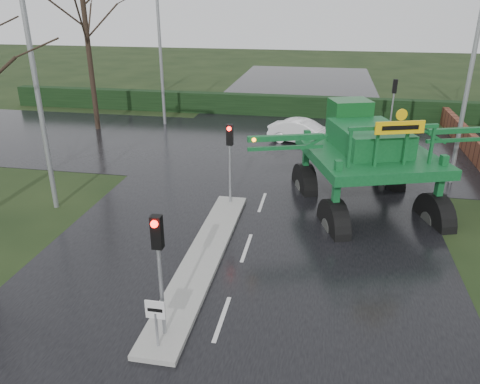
% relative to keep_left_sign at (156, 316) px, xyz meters
% --- Properties ---
extents(ground, '(140.00, 140.00, 0.00)m').
position_rel_keep_left_sign_xyz_m(ground, '(1.30, 1.50, -1.06)').
color(ground, black).
rests_on(ground, ground).
extents(road_main, '(14.00, 80.00, 0.02)m').
position_rel_keep_left_sign_xyz_m(road_main, '(1.30, 11.50, -1.05)').
color(road_main, black).
rests_on(road_main, ground).
extents(road_cross, '(80.00, 12.00, 0.02)m').
position_rel_keep_left_sign_xyz_m(road_cross, '(1.30, 17.50, -1.05)').
color(road_cross, black).
rests_on(road_cross, ground).
extents(median_island, '(1.20, 10.00, 0.16)m').
position_rel_keep_left_sign_xyz_m(median_island, '(0.00, 4.50, -0.97)').
color(median_island, gray).
rests_on(median_island, ground).
extents(hedge_row, '(44.00, 0.90, 1.50)m').
position_rel_keep_left_sign_xyz_m(hedge_row, '(1.30, 25.50, -0.31)').
color(hedge_row, black).
rests_on(hedge_row, ground).
extents(brick_wall, '(0.40, 20.00, 1.20)m').
position_rel_keep_left_sign_xyz_m(brick_wall, '(11.80, 17.50, -0.46)').
color(brick_wall, '#592D1E').
rests_on(brick_wall, ground).
extents(keep_left_sign, '(0.50, 0.07, 1.35)m').
position_rel_keep_left_sign_xyz_m(keep_left_sign, '(0.00, 0.00, 0.00)').
color(keep_left_sign, gray).
rests_on(keep_left_sign, ground).
extents(traffic_signal_near, '(0.26, 0.33, 3.52)m').
position_rel_keep_left_sign_xyz_m(traffic_signal_near, '(0.00, 0.49, 1.53)').
color(traffic_signal_near, gray).
rests_on(traffic_signal_near, ground).
extents(traffic_signal_mid, '(0.26, 0.33, 3.52)m').
position_rel_keep_left_sign_xyz_m(traffic_signal_mid, '(0.00, 8.99, 1.53)').
color(traffic_signal_mid, gray).
rests_on(traffic_signal_mid, ground).
extents(traffic_signal_far, '(0.26, 0.33, 3.52)m').
position_rel_keep_left_sign_xyz_m(traffic_signal_far, '(7.80, 21.51, 1.53)').
color(traffic_signal_far, gray).
rests_on(traffic_signal_far, ground).
extents(street_light_left_near, '(3.85, 0.30, 10.00)m').
position_rel_keep_left_sign_xyz_m(street_light_left_near, '(-6.89, 7.50, 4.93)').
color(street_light_left_near, gray).
rests_on(street_light_left_near, ground).
extents(street_light_right, '(3.85, 0.30, 10.00)m').
position_rel_keep_left_sign_xyz_m(street_light_right, '(9.49, 13.50, 4.93)').
color(street_light_right, gray).
rests_on(street_light_right, ground).
extents(street_light_left_far, '(3.85, 0.30, 10.00)m').
position_rel_keep_left_sign_xyz_m(street_light_left_far, '(-6.89, 21.50, 4.93)').
color(street_light_left_far, gray).
rests_on(street_light_left_far, ground).
extents(tree_left_far, '(7.70, 7.70, 13.26)m').
position_rel_keep_left_sign_xyz_m(tree_left_far, '(-11.20, 19.50, 6.09)').
color(tree_left_far, black).
rests_on(tree_left_far, ground).
extents(crop_sprayer, '(9.82, 7.60, 5.76)m').
position_rel_keep_left_sign_xyz_m(crop_sprayer, '(4.22, 7.88, 1.67)').
color(crop_sprayer, black).
rests_on(crop_sprayer, ground).
extents(white_sedan, '(4.47, 2.66, 1.39)m').
position_rel_keep_left_sign_xyz_m(white_sedan, '(2.53, 18.65, -1.06)').
color(white_sedan, white).
rests_on(white_sedan, ground).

